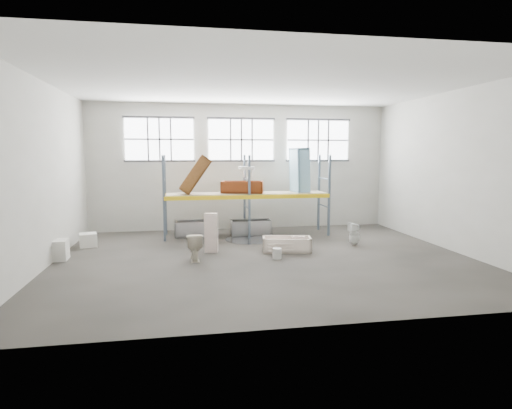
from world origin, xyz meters
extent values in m
cube|color=#4D4842|center=(0.00, 0.00, -0.05)|extent=(12.00, 10.00, 0.10)
cube|color=silver|center=(0.00, 0.00, 5.05)|extent=(12.00, 10.00, 0.10)
cube|color=#A7A59B|center=(0.00, 5.05, 2.50)|extent=(12.00, 0.10, 5.00)
cube|color=#A2A197|center=(0.00, -5.05, 2.50)|extent=(12.00, 0.10, 5.00)
cube|color=#BBBAAE|center=(-6.05, 0.00, 2.50)|extent=(0.10, 10.00, 5.00)
cube|color=#A4A298|center=(6.05, 0.00, 2.50)|extent=(0.10, 10.00, 5.00)
cube|color=white|center=(-3.20, 4.94, 3.60)|extent=(2.60, 0.04, 1.60)
cube|color=white|center=(0.00, 4.94, 3.60)|extent=(2.60, 0.04, 1.60)
cube|color=white|center=(3.20, 4.94, 3.60)|extent=(2.60, 0.04, 1.60)
cube|color=slate|center=(-3.00, 2.90, 1.50)|extent=(0.08, 0.08, 3.00)
cube|color=slate|center=(-3.00, 4.10, 1.50)|extent=(0.08, 0.08, 3.00)
cube|color=slate|center=(0.00, 2.90, 1.50)|extent=(0.08, 0.08, 3.00)
cube|color=slate|center=(0.00, 4.10, 1.50)|extent=(0.08, 0.08, 3.00)
cube|color=slate|center=(3.00, 2.90, 1.50)|extent=(0.08, 0.08, 3.00)
cube|color=slate|center=(3.00, 4.10, 1.50)|extent=(0.08, 0.08, 3.00)
cube|color=yellow|center=(0.00, 2.90, 1.50)|extent=(6.00, 0.10, 0.14)
cube|color=yellow|center=(0.00, 4.10, 1.50)|extent=(6.00, 0.10, 0.14)
cube|color=gray|center=(0.00, 3.50, 1.58)|extent=(5.90, 1.10, 0.03)
cylinder|color=black|center=(0.00, 2.70, 0.00)|extent=(1.80, 1.80, 0.00)
cube|color=beige|center=(1.18, 0.56, 0.28)|extent=(0.45, 0.27, 0.40)
imported|color=beige|center=(0.65, 0.57, 0.16)|extent=(0.43, 0.43, 0.14)
imported|color=beige|center=(-2.05, 0.06, 0.40)|extent=(0.46, 0.79, 0.79)
cube|color=beige|center=(-1.50, 0.98, 0.61)|extent=(0.44, 0.34, 1.22)
imported|color=white|center=(3.28, 1.16, 0.38)|extent=(0.37, 0.36, 0.76)
imported|color=white|center=(-0.06, 3.12, 2.09)|extent=(0.75, 0.68, 0.54)
cylinder|color=beige|center=(0.33, -0.19, 0.16)|extent=(0.29, 0.29, 0.31)
cube|color=silver|center=(-6.00, 0.76, 0.29)|extent=(0.71, 0.62, 0.58)
cube|color=silver|center=(-5.46, 2.45, 0.22)|extent=(0.65, 0.65, 0.44)
camera|label=1|loc=(-2.31, -11.82, 3.05)|focal=29.33mm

